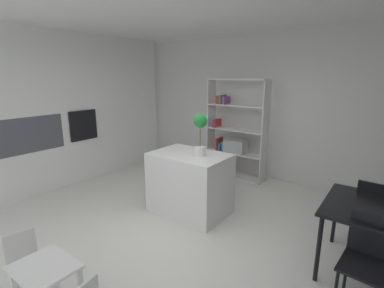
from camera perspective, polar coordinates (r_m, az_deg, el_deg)
name	(u,v)px	position (r m, az deg, el deg)	size (l,w,h in m)	color
ground_plane	(180,236)	(3.92, -2.41, -18.13)	(9.82, 9.82, 0.00)	silver
back_partition	(268,109)	(5.81, 15.20, 6.97)	(7.13, 0.06, 2.85)	silver
tall_cabinet_run_left	(47,111)	(5.90, -27.42, 6.00)	(0.68, 5.10, 2.85)	white
cabinet_niche_splashback	(32,135)	(5.44, -29.81, 1.64)	(0.01, 1.07, 0.61)	#4C4C56
built_in_oven	(83,125)	(5.86, -21.26, 3.61)	(0.06, 0.56, 0.58)	black
kitchen_island	(190,183)	(4.33, -0.44, -7.96)	(1.14, 0.78, 0.93)	white
potted_plant_on_island	(200,131)	(4.00, 1.69, 2.76)	(0.20, 0.20, 0.61)	white
open_bookshelf	(233,136)	(5.79, 8.34, 1.63)	(1.23, 0.32, 2.00)	white
child_table	(46,275)	(2.96, -27.61, -22.62)	(0.53, 0.43, 0.49)	white
child_chair_left	(24,260)	(3.35, -31.04, -19.63)	(0.32, 0.32, 0.61)	silver
dining_table	(377,216)	(3.48, 33.51, -12.07)	(0.97, 0.98, 0.77)	black
dining_chair_far	(378,210)	(4.01, 33.62, -11.17)	(0.47, 0.47, 0.89)	black
dining_chair_near	(370,256)	(3.09, 32.58, -18.62)	(0.45, 0.46, 0.87)	black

